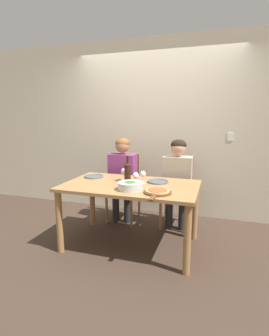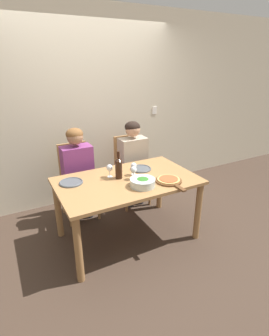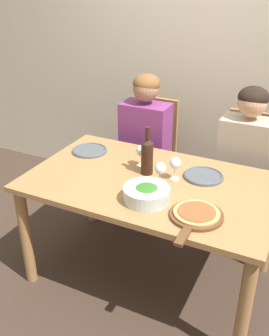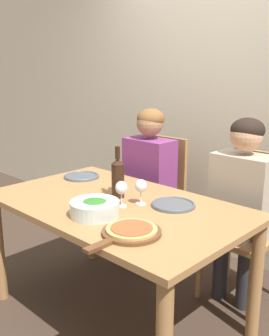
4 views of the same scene
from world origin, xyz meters
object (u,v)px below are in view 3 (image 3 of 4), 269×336
at_px(person_woman, 145,135).
at_px(person_man, 245,154).
at_px(wine_glass_centre, 160,169).
at_px(wine_glass_left, 142,152).
at_px(dinner_plate_right, 203,176).
at_px(chair_left, 150,155).
at_px(pizza_on_board, 196,215).
at_px(wine_bottle, 147,155).
at_px(dinner_plate_left, 90,150).
at_px(wine_glass_right, 175,164).
at_px(broccoli_bowl, 147,194).
at_px(chair_right, 245,174).

height_order(person_woman, person_man, same).
distance_m(person_woman, wine_glass_centre, 0.83).
xyz_separation_m(wine_glass_left, wine_glass_centre, (0.21, -0.18, 0.00)).
bearing_deg(dinner_plate_right, chair_left, 136.34).
relative_size(pizza_on_board, wine_glass_left, 2.84).
xyz_separation_m(wine_bottle, dinner_plate_left, (-0.51, 0.12, -0.12)).
relative_size(dinner_plate_right, wine_glass_right, 1.68).
bearing_deg(wine_glass_centre, broccoli_bowl, -89.80).
xyz_separation_m(chair_left, person_woman, (-0.00, -0.12, 0.22)).
bearing_deg(wine_glass_left, dinner_plate_left, 174.02).
bearing_deg(dinner_plate_right, pizza_on_board, -77.69).
bearing_deg(wine_glass_left, wine_bottle, -45.97).
distance_m(wine_bottle, dinner_plate_right, 0.38).
relative_size(chair_right, person_woman, 0.80).
distance_m(chair_left, wine_glass_left, 0.75).
distance_m(chair_right, person_man, 0.25).
distance_m(person_woman, wine_bottle, 0.68).
xyz_separation_m(chair_left, dinner_plate_right, (0.64, -0.61, 0.24)).
distance_m(chair_left, dinner_plate_left, 0.68).
xyz_separation_m(person_woman, dinner_plate_left, (-0.22, -0.48, 0.02)).
distance_m(chair_right, wine_glass_left, 0.93).
xyz_separation_m(dinner_plate_left, wine_glass_right, (0.70, -0.12, 0.10)).
xyz_separation_m(chair_left, broccoli_bowl, (0.43, -1.02, 0.27)).
relative_size(person_woman, broccoli_bowl, 4.63).
bearing_deg(person_woman, broccoli_bowl, -64.57).
height_order(chair_left, wine_bottle, wine_bottle).
distance_m(chair_right, wine_bottle, 0.95).
bearing_deg(wine_glass_left, broccoli_bowl, -60.98).
distance_m(wine_bottle, dinner_plate_left, 0.54).
bearing_deg(wine_glass_centre, dinner_plate_left, 160.72).
relative_size(person_woman, wine_glass_left, 8.17).
bearing_deg(dinner_plate_left, broccoli_bowl, -33.42).
bearing_deg(wine_bottle, broccoli_bowl, -65.93).
bearing_deg(wine_glass_centre, dinner_plate_right, 45.08).
xyz_separation_m(dinner_plate_left, wine_glass_centre, (0.64, -0.23, 0.10)).
bearing_deg(dinner_plate_right, broccoli_bowl, -116.98).
relative_size(chair_right, pizza_on_board, 2.32).
xyz_separation_m(person_man, wine_glass_right, (-0.31, -0.60, 0.12)).
xyz_separation_m(broccoli_bowl, wine_glass_centre, (-0.00, 0.20, 0.06)).
distance_m(chair_right, person_woman, 0.83).
xyz_separation_m(chair_left, wine_glass_right, (0.48, -0.72, 0.34)).
bearing_deg(chair_right, chair_left, 180.00).
bearing_deg(dinner_plate_left, dinner_plate_right, -1.01).
relative_size(wine_bottle, pizza_on_board, 0.74).
relative_size(dinner_plate_right, wine_glass_left, 1.68).
xyz_separation_m(wine_bottle, wine_glass_left, (-0.08, 0.08, -0.02)).
height_order(chair_right, person_woman, person_woman).
xyz_separation_m(person_woman, wine_bottle, (0.29, -0.60, 0.14)).
relative_size(broccoli_bowl, dinner_plate_left, 1.05).
height_order(pizza_on_board, wine_glass_centre, wine_glass_centre).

